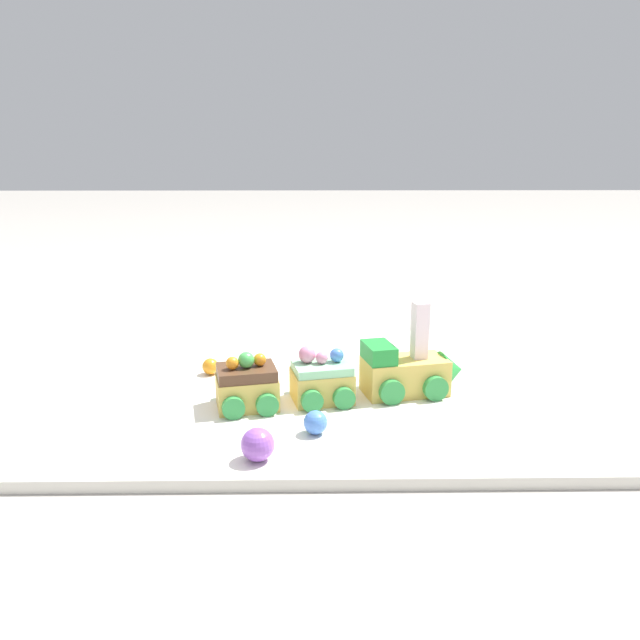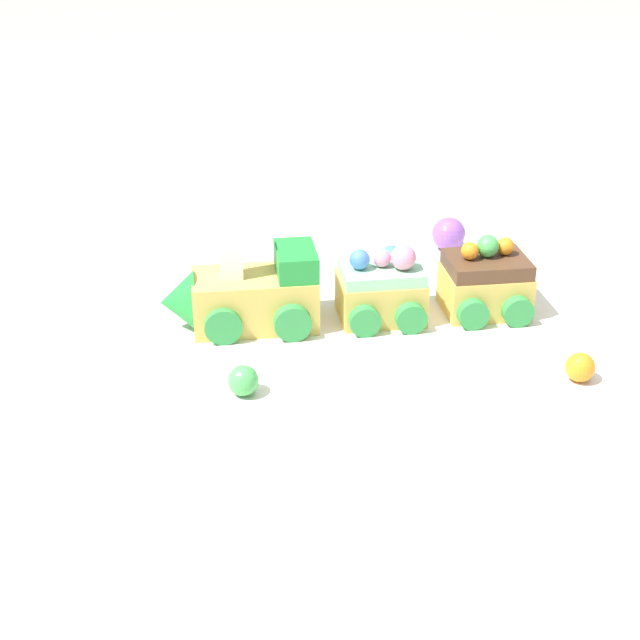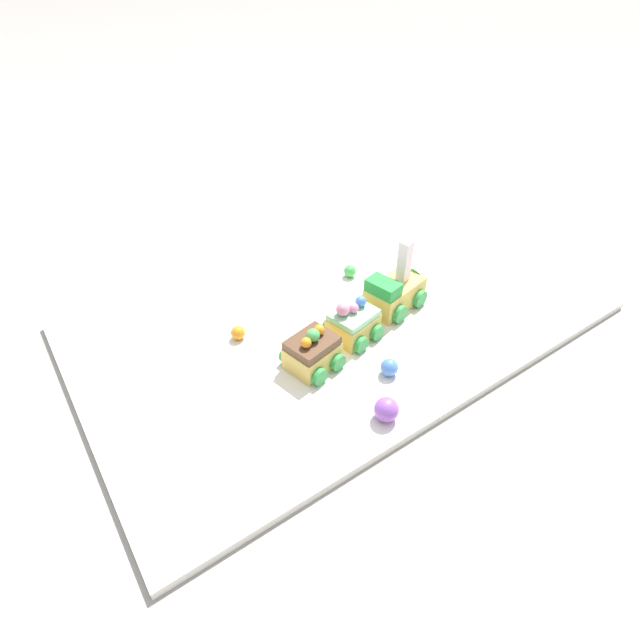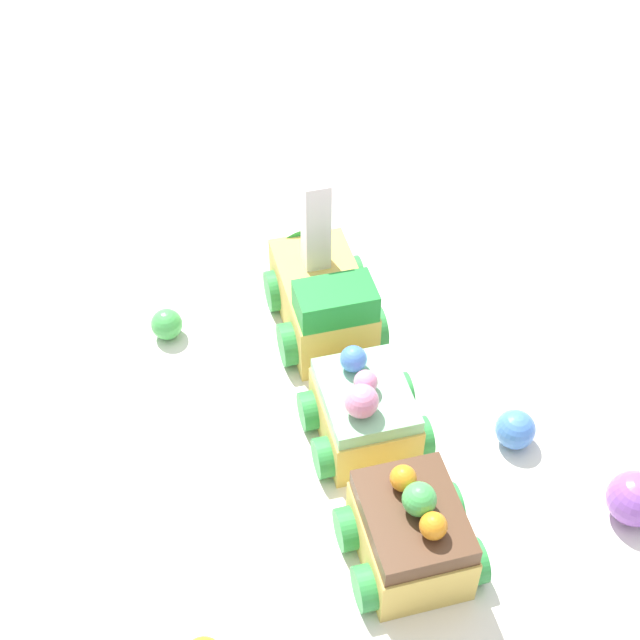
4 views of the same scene
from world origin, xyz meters
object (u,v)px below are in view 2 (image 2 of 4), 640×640
at_px(gumball_orange, 580,367).
at_px(gumball_green, 243,381).
at_px(gumball_purple, 449,234).
at_px(cake_car_mint, 381,291).
at_px(cake_train_locomotive, 244,294).
at_px(cake_car_chocolate, 485,284).
at_px(gumball_blue, 391,259).

bearing_deg(gumball_orange, gumball_green, 8.96).
height_order(gumball_purple, gumball_orange, gumball_purple).
distance_m(cake_car_mint, gumball_green, 0.16).
relative_size(cake_car_mint, gumball_purple, 2.60).
bearing_deg(cake_train_locomotive, cake_car_chocolate, -179.97).
distance_m(cake_car_chocolate, gumball_orange, 0.12).
bearing_deg(cake_car_mint, gumball_green, 41.85).
height_order(cake_car_chocolate, gumball_orange, cake_car_chocolate).
bearing_deg(cake_car_chocolate, gumball_blue, -56.02).
height_order(cake_train_locomotive, gumball_green, cake_train_locomotive).
xyz_separation_m(cake_car_chocolate, gumball_orange, (-0.06, 0.11, -0.01)).
bearing_deg(gumball_purple, cake_train_locomotive, 45.38).
bearing_deg(gumball_purple, gumball_blue, 46.34).
xyz_separation_m(cake_train_locomotive, gumball_green, (-0.01, 0.10, -0.02)).
xyz_separation_m(cake_train_locomotive, cake_car_mint, (-0.11, -0.02, -0.00)).
bearing_deg(cake_car_chocolate, cake_car_mint, 0.35).
bearing_deg(gumball_blue, cake_train_locomotive, 44.92).
bearing_deg(gumball_orange, cake_car_mint, -32.48).
xyz_separation_m(gumball_green, gumball_orange, (-0.23, -0.04, -0.00)).
height_order(cake_car_mint, gumball_blue, cake_car_mint).
xyz_separation_m(gumball_purple, gumball_green, (0.15, 0.28, -0.00)).
distance_m(cake_car_chocolate, gumball_purple, 0.13).
bearing_deg(cake_car_mint, cake_train_locomotive, -0.21).
bearing_deg(gumball_green, gumball_purple, -119.18).
bearing_deg(gumball_purple, cake_car_chocolate, 99.79).
bearing_deg(cake_car_chocolate, gumball_orange, 105.77).
xyz_separation_m(cake_train_locomotive, gumball_orange, (-0.25, 0.07, -0.02)).
relative_size(cake_car_chocolate, gumball_green, 3.79).
xyz_separation_m(cake_car_mint, gumball_blue, (-0.01, -0.09, -0.01)).
height_order(cake_car_mint, gumball_purple, cake_car_mint).
distance_m(cake_train_locomotive, gumball_blue, 0.16).
bearing_deg(cake_car_chocolate, gumball_purple, -92.44).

